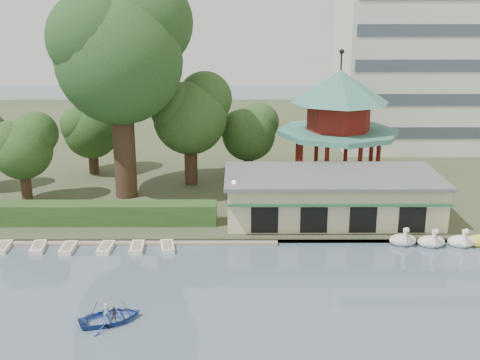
{
  "coord_description": "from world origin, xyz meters",
  "views": [
    {
      "loc": [
        1.83,
        -27.75,
        18.73
      ],
      "look_at": [
        2.0,
        18.0,
        5.0
      ],
      "focal_mm": 45.0,
      "sensor_mm": 36.0,
      "label": 1
    }
  ],
  "objects_px": {
    "pavilion": "(339,116)",
    "rowboat_with_passengers": "(110,314)",
    "big_tree": "(121,49)",
    "dock": "(66,241)",
    "boathouse": "(332,196)"
  },
  "relations": [
    {
      "from": "pavilion",
      "to": "rowboat_with_passengers",
      "type": "height_order",
      "value": "pavilion"
    },
    {
      "from": "big_tree",
      "to": "dock",
      "type": "bearing_deg",
      "value": -106.04
    },
    {
      "from": "dock",
      "to": "rowboat_with_passengers",
      "type": "bearing_deg",
      "value": -63.92
    },
    {
      "from": "pavilion",
      "to": "boathouse",
      "type": "bearing_deg",
      "value": -101.28
    },
    {
      "from": "boathouse",
      "to": "pavilion",
      "type": "height_order",
      "value": "pavilion"
    },
    {
      "from": "boathouse",
      "to": "big_tree",
      "type": "relative_size",
      "value": 0.9
    },
    {
      "from": "boathouse",
      "to": "pavilion",
      "type": "bearing_deg",
      "value": 78.72
    },
    {
      "from": "dock",
      "to": "boathouse",
      "type": "height_order",
      "value": "boathouse"
    },
    {
      "from": "boathouse",
      "to": "big_tree",
      "type": "bearing_deg",
      "value": 161.75
    },
    {
      "from": "boathouse",
      "to": "big_tree",
      "type": "xyz_separation_m",
      "value": [
        -18.84,
        6.21,
        12.08
      ]
    },
    {
      "from": "pavilion",
      "to": "rowboat_with_passengers",
      "type": "distance_m",
      "value": 33.35
    },
    {
      "from": "big_tree",
      "to": "rowboat_with_passengers",
      "type": "xyz_separation_m",
      "value": [
        2.95,
        -23.47,
        -13.9
      ]
    },
    {
      "from": "dock",
      "to": "rowboat_with_passengers",
      "type": "height_order",
      "value": "rowboat_with_passengers"
    },
    {
      "from": "big_tree",
      "to": "rowboat_with_passengers",
      "type": "height_order",
      "value": "big_tree"
    },
    {
      "from": "rowboat_with_passengers",
      "to": "dock",
      "type": "bearing_deg",
      "value": 116.08
    }
  ]
}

